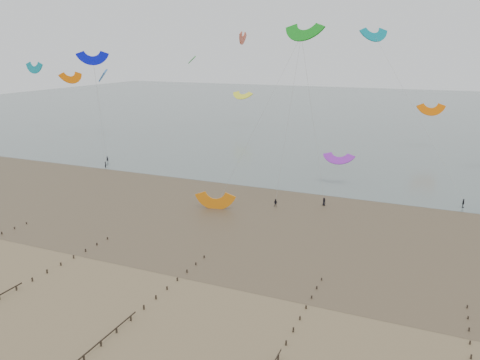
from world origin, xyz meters
name	(u,v)px	position (x,y,z in m)	size (l,w,h in m)	color
ground	(135,289)	(0.00, 0.00, 0.00)	(500.00, 500.00, 0.00)	brown
sea_and_shore	(220,207)	(-4.08, 34.40, 0.01)	(500.00, 665.00, 0.03)	#475654
kitesurfer_lead	(106,165)	(-45.43, 50.82, 0.91)	(0.67, 0.44, 1.82)	black
kitesurfers	(358,204)	(21.35, 44.47, 0.87)	(124.88, 24.23, 1.83)	black
grounded_kite	(215,209)	(-4.40, 32.95, 0.00)	(6.74, 3.53, 5.13)	orange
kites_airborne	(251,80)	(-19.95, 90.28, 21.31)	(244.93, 110.08, 36.61)	#06879A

